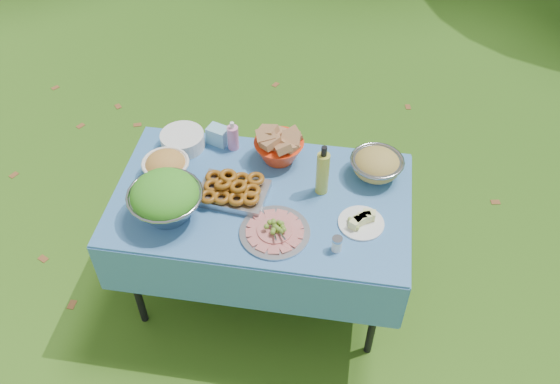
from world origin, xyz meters
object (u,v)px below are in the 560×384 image
at_px(plate_stack, 183,140).
at_px(bread_bowl, 279,146).
at_px(oil_bottle, 323,170).
at_px(picnic_table, 263,245).
at_px(pasta_bowl_steel, 377,164).
at_px(salad_bowl, 165,198).
at_px(charcuterie_platter, 275,228).

xyz_separation_m(plate_stack, bread_bowl, (0.52, -0.01, 0.04)).
distance_m(bread_bowl, oil_bottle, 0.32).
relative_size(picnic_table, pasta_bowl_steel, 5.52).
xyz_separation_m(picnic_table, bread_bowl, (0.04, 0.29, 0.47)).
relative_size(salad_bowl, charcuterie_platter, 1.06).
distance_m(salad_bowl, bread_bowl, 0.66).
bearing_deg(salad_bowl, plate_stack, 97.18).
bearing_deg(picnic_table, charcuterie_platter, -64.50).
height_order(picnic_table, charcuterie_platter, charcuterie_platter).
relative_size(salad_bowl, pasta_bowl_steel, 1.33).
bearing_deg(charcuterie_platter, bread_bowl, 96.88).
bearing_deg(salad_bowl, oil_bottle, 21.29).
bearing_deg(picnic_table, plate_stack, 147.56).
relative_size(picnic_table, oil_bottle, 5.06).
bearing_deg(oil_bottle, pasta_bowl_steel, 31.24).
relative_size(plate_stack, pasta_bowl_steel, 0.88).
bearing_deg(salad_bowl, charcuterie_platter, -3.63).
distance_m(picnic_table, oil_bottle, 0.61).
relative_size(salad_bowl, oil_bottle, 1.22).
relative_size(picnic_table, salad_bowl, 4.15).
distance_m(salad_bowl, plate_stack, 0.50).
height_order(bread_bowl, oil_bottle, oil_bottle).
bearing_deg(plate_stack, picnic_table, -32.44).
bearing_deg(bread_bowl, picnic_table, -98.46).
distance_m(picnic_table, bread_bowl, 0.55).
relative_size(salad_bowl, plate_stack, 1.51).
bearing_deg(plate_stack, oil_bottle, -15.68).
xyz_separation_m(pasta_bowl_steel, charcuterie_platter, (-0.44, -0.47, -0.03)).
bearing_deg(pasta_bowl_steel, charcuterie_platter, -133.64).
bearing_deg(charcuterie_platter, picnic_table, 115.50).
height_order(picnic_table, salad_bowl, salad_bowl).
bearing_deg(plate_stack, salad_bowl, -82.82).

